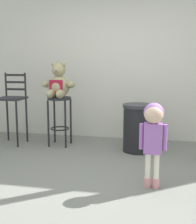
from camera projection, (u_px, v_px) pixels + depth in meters
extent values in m
plane|color=slate|center=(91.00, 183.00, 3.49)|extent=(24.00, 24.00, 0.00)
cube|color=beige|center=(120.00, 35.00, 5.43)|extent=(7.33, 0.30, 3.75)
cylinder|color=#23232B|center=(59.00, 98.00, 4.97)|extent=(0.39, 0.39, 0.04)
cylinder|color=black|center=(48.00, 124.00, 4.92)|extent=(0.03, 0.03, 0.78)
cylinder|color=black|center=(65.00, 125.00, 4.86)|extent=(0.03, 0.03, 0.78)
cylinder|color=black|center=(55.00, 121.00, 5.21)|extent=(0.03, 0.03, 0.78)
cylinder|color=black|center=(71.00, 121.00, 5.15)|extent=(0.03, 0.03, 0.78)
torus|color=black|center=(60.00, 128.00, 5.05)|extent=(0.32, 0.32, 0.02)
sphere|color=#968F67|center=(59.00, 86.00, 4.94)|extent=(0.35, 0.35, 0.35)
cube|color=maroon|center=(56.00, 87.00, 4.80)|extent=(0.22, 0.03, 0.21)
sphere|color=#968F67|center=(59.00, 70.00, 4.90)|extent=(0.22, 0.22, 0.22)
ellipsoid|color=gray|center=(57.00, 71.00, 4.81)|extent=(0.09, 0.07, 0.07)
sphere|color=black|center=(56.00, 71.00, 4.78)|extent=(0.03, 0.03, 0.03)
sphere|color=#968F67|center=(54.00, 64.00, 4.90)|extent=(0.09, 0.09, 0.09)
sphere|color=#968F67|center=(63.00, 64.00, 4.86)|extent=(0.09, 0.09, 0.09)
ellipsoid|color=#968F67|center=(46.00, 84.00, 4.95)|extent=(0.12, 0.20, 0.11)
ellipsoid|color=#968F67|center=(71.00, 85.00, 4.86)|extent=(0.12, 0.20, 0.11)
ellipsoid|color=#968F67|center=(51.00, 94.00, 4.81)|extent=(0.12, 0.30, 0.14)
ellipsoid|color=#968F67|center=(60.00, 94.00, 4.78)|extent=(0.12, 0.30, 0.14)
cylinder|color=pink|center=(147.00, 182.00, 3.36)|extent=(0.08, 0.08, 0.11)
cylinder|color=silver|center=(148.00, 165.00, 3.33)|extent=(0.06, 0.06, 0.28)
cylinder|color=pink|center=(156.00, 183.00, 3.34)|extent=(0.08, 0.08, 0.11)
cylinder|color=silver|center=(156.00, 166.00, 3.31)|extent=(0.06, 0.06, 0.28)
cube|color=#995EB4|center=(153.00, 138.00, 3.27)|extent=(0.20, 0.11, 0.34)
cylinder|color=#995EB4|center=(141.00, 136.00, 3.30)|extent=(0.05, 0.05, 0.29)
cylinder|color=#995EB4|center=(165.00, 137.00, 3.24)|extent=(0.05, 0.05, 0.29)
sphere|color=#D8B293|center=(154.00, 114.00, 3.23)|extent=(0.21, 0.21, 0.21)
sphere|color=#8F60AB|center=(154.00, 113.00, 3.25)|extent=(0.22, 0.22, 0.22)
cylinder|color=black|center=(138.00, 130.00, 4.69)|extent=(0.45, 0.45, 0.70)
cylinder|color=#2D2D33|center=(138.00, 106.00, 4.63)|extent=(0.48, 0.48, 0.05)
cube|color=#23232B|center=(11.00, 98.00, 5.06)|extent=(0.43, 0.43, 0.03)
cylinder|color=black|center=(17.00, 124.00, 4.91)|extent=(0.03, 0.03, 0.77)
cylinder|color=black|center=(8.00, 119.00, 5.34)|extent=(0.03, 0.03, 0.77)
cylinder|color=black|center=(27.00, 120.00, 5.26)|extent=(0.03, 0.03, 0.77)
cylinder|color=black|center=(6.00, 84.00, 5.24)|extent=(0.03, 0.03, 0.41)
cylinder|color=black|center=(25.00, 85.00, 5.16)|extent=(0.03, 0.03, 0.41)
cube|color=black|center=(16.00, 89.00, 5.22)|extent=(0.36, 0.02, 0.04)
cube|color=black|center=(15.00, 82.00, 5.20)|extent=(0.36, 0.02, 0.04)
cube|color=black|center=(15.00, 75.00, 5.18)|extent=(0.36, 0.02, 0.04)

